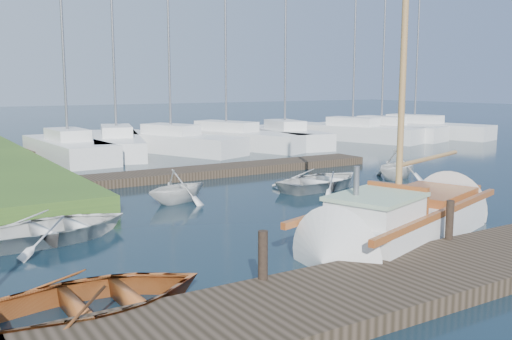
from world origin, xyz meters
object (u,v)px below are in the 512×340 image
marina_boat_2 (171,141)px  marina_boat_3 (226,136)px  mooring_post_1 (263,255)px  marina_boat_5 (353,131)px  tender_b (178,184)px  marina_boat_0 (68,147)px  tender_a (54,224)px  marina_boat_6 (381,130)px  dinghy (91,294)px  marina_boat_7 (414,127)px  tender_c (322,178)px  marina_boat_1 (117,143)px  tender_d (397,162)px  marina_boat_4 (285,135)px  sailboat (404,223)px  mooring_post_2 (450,220)px

marina_boat_2 → marina_boat_3: bearing=-104.2°
mooring_post_1 → marina_boat_5: 26.49m
tender_b → marina_boat_0: bearing=-15.6°
tender_a → marina_boat_6: 26.62m
tender_a → marina_boat_2: size_ratio=0.29×
dinghy → tender_b: (4.51, 6.93, 0.18)m
mooring_post_1 → marina_boat_7: 30.45m
tender_c → marina_boat_3: (3.35, 12.54, 0.22)m
marina_boat_1 → marina_boat_7: 19.81m
tender_d → mooring_post_1: bearing=109.8°
marina_boat_5 → marina_boat_7: bearing=-109.2°
mooring_post_1 → tender_b: mooring_post_1 is taller
marina_boat_1 → marina_boat_4: 9.39m
tender_c → marina_boat_6: marina_boat_6 is taller
dinghy → marina_boat_7: marina_boat_7 is taller
marina_boat_3 → marina_boat_6: 10.68m
marina_boat_3 → sailboat: bearing=142.4°
sailboat → marina_boat_1: 18.43m
dinghy → marina_boat_4: size_ratio=0.36×
tender_c → marina_boat_0: size_ratio=0.31×
tender_c → marina_boat_5: 16.57m
sailboat → dinghy: size_ratio=2.75×
tender_a → marina_boat_4: size_ratio=0.34×
mooring_post_1 → marina_boat_5: bearing=45.3°
marina_boat_0 → marina_boat_3: marina_boat_3 is taller
mooring_post_2 → marina_boat_7: bearing=44.0°
mooring_post_1 → marina_boat_7: bearing=38.1°
mooring_post_1 → tender_d: bearing=34.6°
marina_boat_1 → marina_boat_3: (6.09, -0.11, 0.01)m
tender_c → marina_boat_4: 13.35m
marina_boat_4 → marina_boat_7: marina_boat_7 is taller
marina_boat_1 → marina_boat_6: 16.77m
tender_d → marina_boat_5: size_ratio=0.20×
marina_boat_0 → marina_boat_4: 11.88m
marina_boat_0 → marina_boat_7: bearing=-93.6°
marina_boat_1 → marina_boat_5: 14.48m
mooring_post_1 → dinghy: (-2.60, 0.64, -0.33)m
tender_d → marina_boat_5: marina_boat_5 is taller
tender_b → marina_boat_0: (-0.29, 11.36, 0.03)m
tender_d → marina_boat_4: marina_boat_4 is taller
tender_b → tender_c: 5.02m
marina_boat_0 → marina_boat_2: marina_boat_2 is taller
tender_b → tender_a: bearing=102.2°
sailboat → marina_boat_6: bearing=29.0°
mooring_post_1 → tender_c: (6.91, 7.12, -0.34)m
tender_d → marina_boat_1: (-6.25, 12.58, -0.03)m
marina_boat_7 → tender_c: bearing=108.4°
tender_b → marina_boat_6: (19.00, 11.16, 0.01)m
marina_boat_2 → marina_boat_3: marina_boat_3 is taller
tender_a → tender_d: (12.51, 1.86, 0.24)m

